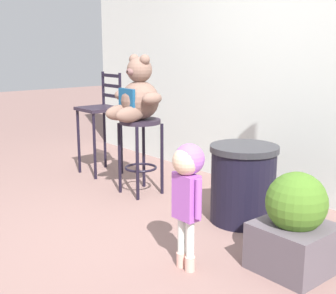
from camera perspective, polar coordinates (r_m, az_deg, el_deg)
ground_plane at (r=3.48m, az=-4.37°, el=-12.04°), size 24.00×24.00×0.00m
building_wall at (r=4.58m, az=16.18°, el=13.45°), size 6.50×0.30×3.11m
bar_stool_with_teddy at (r=4.47m, az=-3.47°, el=0.80°), size 0.40×0.40×0.75m
teddy_bear at (r=4.39m, az=-3.85°, el=6.40°), size 0.58×0.52×0.62m
child_walking at (r=2.91m, az=2.43°, el=-4.09°), size 0.27×0.21×0.84m
trash_bin at (r=3.85m, az=9.37°, el=-4.52°), size 0.56×0.56×0.65m
bar_chair_empty at (r=5.24m, az=-8.36°, el=4.01°), size 0.41×0.41×1.15m
planter_with_shrub at (r=3.11m, az=15.59°, el=-9.49°), size 0.47×0.47×0.66m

